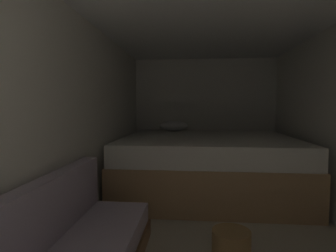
% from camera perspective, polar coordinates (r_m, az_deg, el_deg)
% --- Properties ---
extents(ground_plane, '(7.14, 7.14, 0.00)m').
position_cam_1_polar(ground_plane, '(2.54, 9.84, -23.62)').
color(ground_plane, '#B2A893').
extents(wall_back, '(2.52, 0.05, 2.00)m').
position_cam_1_polar(wall_back, '(4.84, 7.59, 1.95)').
color(wall_back, silver).
rests_on(wall_back, ground).
extents(wall_left, '(0.05, 5.14, 2.00)m').
position_cam_1_polar(wall_left, '(2.48, -19.60, -0.24)').
color(wall_left, silver).
rests_on(wall_left, ground).
extents(bed, '(2.30, 2.01, 0.94)m').
position_cam_1_polar(bed, '(3.85, 8.07, -7.85)').
color(bed, tan).
rests_on(bed, ground).
extents(wicker_basket, '(0.30, 0.30, 0.22)m').
position_cam_1_polar(wicker_basket, '(2.36, 13.06, -22.90)').
color(wicker_basket, olive).
rests_on(wicker_basket, ground).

